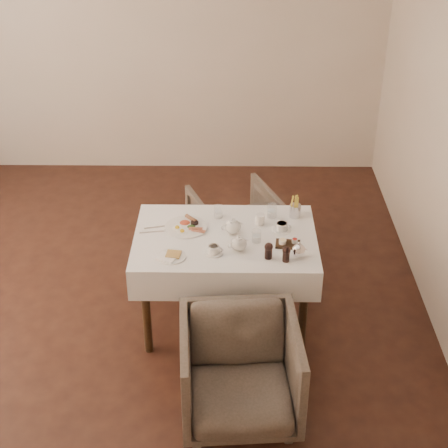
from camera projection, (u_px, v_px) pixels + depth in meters
name	position (u px, v px, depth m)	size (l,w,h in m)	color
table	(225.00, 250.00, 4.86)	(1.28, 0.88, 0.75)	black
armchair_near	(240.00, 372.00, 4.24)	(0.72, 0.75, 0.68)	#453C32
armchair_far	(235.00, 225.00, 5.79)	(0.65, 0.67, 0.61)	#453C32
breakfast_plate	(186.00, 226.00, 4.89)	(0.30, 0.30, 0.04)	white
side_plate	(171.00, 257.00, 4.57)	(0.21, 0.19, 0.02)	white
teapot_centre	(233.00, 226.00, 4.81)	(0.15, 0.12, 0.12)	white
teapot_front	(239.00, 243.00, 4.62)	(0.15, 0.12, 0.12)	white
creamer	(260.00, 219.00, 4.92)	(0.06, 0.06, 0.07)	white
teacup_near	(214.00, 250.00, 4.60)	(0.12, 0.12, 0.06)	white
teacup_far	(282.00, 227.00, 4.85)	(0.13, 0.13, 0.06)	white
glass_left	(218.00, 212.00, 5.00)	(0.07, 0.07, 0.09)	silver
glass_mid	(257.00, 236.00, 4.72)	(0.06, 0.06, 0.09)	silver
glass_right	(272.00, 211.00, 5.00)	(0.07, 0.07, 0.10)	silver
condiment_board	(288.00, 243.00, 4.70)	(0.18, 0.13, 0.04)	black
pepper_mill_left	(269.00, 251.00, 4.54)	(0.06, 0.06, 0.12)	black
pepper_mill_right	(286.00, 254.00, 4.51)	(0.06, 0.06, 0.11)	black
silver_pot	(299.00, 250.00, 4.55)	(0.11, 0.09, 0.12)	white
fries_cup	(295.00, 208.00, 4.99)	(0.08, 0.08, 0.17)	silver
cutlery_fork	(158.00, 227.00, 4.90)	(0.02, 0.20, 0.00)	silver
cutlery_knife	(152.00, 232.00, 4.84)	(0.01, 0.18, 0.00)	silver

